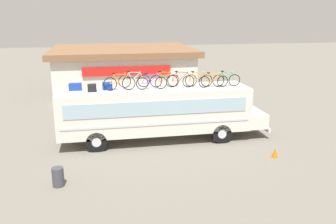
# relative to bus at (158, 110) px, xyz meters

# --- Properties ---
(ground_plane) EXTENTS (120.00, 120.00, 0.00)m
(ground_plane) POSITION_rel_bus_xyz_m (-0.20, -0.00, -1.78)
(ground_plane) COLOR slate
(bus) EXTENTS (11.86, 2.66, 3.04)m
(bus) POSITION_rel_bus_xyz_m (0.00, 0.00, 0.00)
(bus) COLOR silver
(bus) RESTS_ON ground
(luggage_bag_1) EXTENTS (0.67, 0.47, 0.36)m
(luggage_bag_1) POSITION_rel_bus_xyz_m (-4.46, 0.34, 1.44)
(luggage_bag_1) COLOR #193899
(luggage_bag_1) RESTS_ON bus
(luggage_bag_2) EXTENTS (0.46, 0.55, 0.36)m
(luggage_bag_2) POSITION_rel_bus_xyz_m (-3.57, -0.13, 1.44)
(luggage_bag_2) COLOR black
(luggage_bag_2) RESTS_ON bus
(luggage_bag_3) EXTENTS (0.54, 0.48, 0.37)m
(luggage_bag_3) POSITION_rel_bus_xyz_m (-2.76, 0.26, 1.44)
(luggage_bag_3) COLOR #193899
(luggage_bag_3) RESTS_ON bus
(rooftop_bicycle_1) EXTENTS (1.72, 0.44, 0.96)m
(rooftop_bicycle_1) POSITION_rel_bus_xyz_m (-2.12, -0.19, 1.66)
(rooftop_bicycle_1) COLOR black
(rooftop_bicycle_1) RESTS_ON bus
(rooftop_bicycle_2) EXTENTS (1.77, 0.44, 0.93)m
(rooftop_bicycle_2) POSITION_rel_bus_xyz_m (-1.26, 0.44, 1.65)
(rooftop_bicycle_2) COLOR black
(rooftop_bicycle_2) RESTS_ON bus
(rooftop_bicycle_3) EXTENTS (1.71, 0.44, 0.90)m
(rooftop_bicycle_3) POSITION_rel_bus_xyz_m (-0.39, -0.24, 1.64)
(rooftop_bicycle_3) COLOR black
(rooftop_bicycle_3) RESTS_ON bus
(rooftop_bicycle_4) EXTENTS (1.68, 0.44, 0.92)m
(rooftop_bicycle_4) POSITION_rel_bus_xyz_m (0.43, 0.25, 1.64)
(rooftop_bicycle_4) COLOR black
(rooftop_bicycle_4) RESTS_ON bus
(rooftop_bicycle_5) EXTENTS (1.78, 0.44, 0.91)m
(rooftop_bicycle_5) POSITION_rel_bus_xyz_m (1.36, 0.10, 1.64)
(rooftop_bicycle_5) COLOR black
(rooftop_bicycle_5) RESTS_ON bus
(rooftop_bicycle_6) EXTENTS (1.74, 0.44, 0.91)m
(rooftop_bicycle_6) POSITION_rel_bus_xyz_m (2.24, -0.10, 1.64)
(rooftop_bicycle_6) COLOR black
(rooftop_bicycle_6) RESTS_ON bus
(rooftop_bicycle_7) EXTENTS (1.71, 0.44, 0.86)m
(rooftop_bicycle_7) POSITION_rel_bus_xyz_m (3.09, -0.35, 1.62)
(rooftop_bicycle_7) COLOR black
(rooftop_bicycle_7) RESTS_ON bus
(rooftop_bicycle_8) EXTENTS (1.64, 0.44, 0.91)m
(rooftop_bicycle_8) POSITION_rel_bus_xyz_m (3.88, -0.28, 1.64)
(rooftop_bicycle_8) COLOR black
(rooftop_bicycle_8) RESTS_ON bus
(roadside_building) EXTENTS (13.18, 10.47, 3.85)m
(roadside_building) POSITION_rel_bus_xyz_m (-0.88, 15.34, 0.18)
(roadside_building) COLOR silver
(roadside_building) RESTS_ON ground
(trash_bin) EXTENTS (0.49, 0.49, 0.83)m
(trash_bin) POSITION_rel_bus_xyz_m (-5.08, -4.83, -1.37)
(trash_bin) COLOR #3F3F47
(trash_bin) RESTS_ON ground
(traffic_cone) EXTENTS (0.34, 0.34, 0.53)m
(traffic_cone) POSITION_rel_bus_xyz_m (5.36, -3.72, -1.52)
(traffic_cone) COLOR orange
(traffic_cone) RESTS_ON ground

